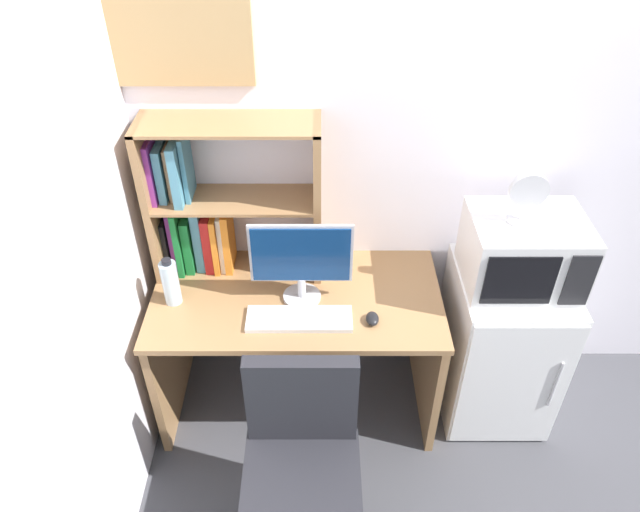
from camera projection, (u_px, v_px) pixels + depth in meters
wall_back at (601, 144)px, 2.54m from camera, size 6.40×0.04×2.60m
desk at (299, 331)px, 2.75m from camera, size 1.28×0.66×0.73m
hutch_bookshelf at (211, 205)px, 2.58m from camera, size 0.75×0.25×0.73m
monitor at (302, 259)px, 2.47m from camera, size 0.43×0.17×0.39m
keyboard at (300, 319)px, 2.48m from camera, size 0.45×0.15×0.02m
computer_mouse at (373, 319)px, 2.47m from camera, size 0.05×0.08×0.04m
water_bottle at (171, 282)px, 2.52m from camera, size 0.07×0.07×0.23m
mini_fridge at (500, 344)px, 2.84m from camera, size 0.49×0.57×0.80m
microwave at (525, 252)px, 2.49m from camera, size 0.48×0.39×0.31m
desk_fan at (528, 196)px, 2.32m from camera, size 0.15×0.11×0.23m
desk_chair at (303, 479)px, 2.28m from camera, size 0.51×0.51×0.91m
wall_corkboard at (156, 18)px, 2.19m from camera, size 0.72×0.02×0.51m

